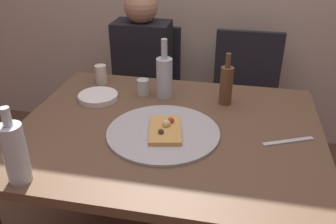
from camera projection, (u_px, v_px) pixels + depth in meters
dining_table at (168, 143)px, 1.60m from camera, size 1.31×1.04×0.74m
pizza_tray at (163, 132)px, 1.51m from camera, size 0.48×0.48×0.01m
pizza_slice_last at (166, 129)px, 1.50m from camera, size 0.17×0.24×0.05m
wine_bottle at (164, 76)px, 1.78m from camera, size 0.08×0.08×0.30m
beer_bottle at (15, 152)px, 1.19m from camera, size 0.08×0.08×0.28m
water_bottle at (226, 84)px, 1.72m from camera, size 0.06×0.06×0.25m
tumbler_near at (143, 87)px, 1.83m from camera, size 0.06×0.06×0.08m
tumbler_far at (101, 74)px, 1.96m from camera, size 0.06×0.06×0.10m
plate_stack at (98, 97)px, 1.80m from camera, size 0.20×0.20×0.03m
table_knife at (288, 141)px, 1.46m from camera, size 0.21×0.11×0.01m
chair_left at (146, 85)px, 2.52m from camera, size 0.44×0.44×0.90m
chair_right at (245, 93)px, 2.40m from camera, size 0.44×0.44×0.90m
guest_in_sweater at (139, 76)px, 2.33m from camera, size 0.36×0.56×1.17m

